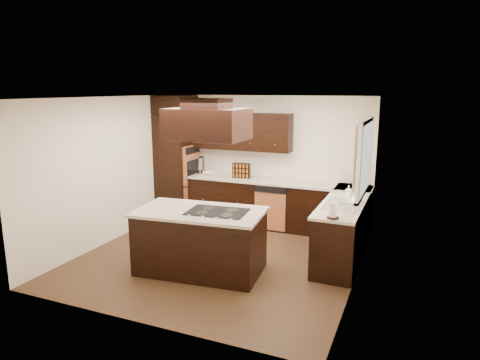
# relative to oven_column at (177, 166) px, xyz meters

# --- Properties ---
(floor) EXTENTS (4.20, 4.20, 0.02)m
(floor) POSITION_rel_oven_column_xyz_m (1.78, -1.71, -1.07)
(floor) COLOR brown
(floor) RESTS_ON ground
(ceiling) EXTENTS (4.20, 4.20, 0.02)m
(ceiling) POSITION_rel_oven_column_xyz_m (1.78, -1.71, 1.45)
(ceiling) COLOR silver
(ceiling) RESTS_ON ground
(wall_back) EXTENTS (4.20, 0.02, 2.50)m
(wall_back) POSITION_rel_oven_column_xyz_m (1.78, 0.40, 0.19)
(wall_back) COLOR white
(wall_back) RESTS_ON ground
(wall_front) EXTENTS (4.20, 0.02, 2.50)m
(wall_front) POSITION_rel_oven_column_xyz_m (1.78, -3.81, 0.19)
(wall_front) COLOR white
(wall_front) RESTS_ON ground
(wall_left) EXTENTS (0.02, 4.20, 2.50)m
(wall_left) POSITION_rel_oven_column_xyz_m (-0.33, -1.71, 0.19)
(wall_left) COLOR white
(wall_left) RESTS_ON ground
(wall_right) EXTENTS (0.02, 4.20, 2.50)m
(wall_right) POSITION_rel_oven_column_xyz_m (3.88, -1.71, 0.19)
(wall_right) COLOR white
(wall_right) RESTS_ON ground
(oven_column) EXTENTS (0.65, 0.75, 2.12)m
(oven_column) POSITION_rel_oven_column_xyz_m (0.00, 0.00, 0.00)
(oven_column) COLOR black
(oven_column) RESTS_ON floor
(wall_oven_face) EXTENTS (0.05, 0.62, 0.78)m
(wall_oven_face) POSITION_rel_oven_column_xyz_m (0.35, 0.00, 0.06)
(wall_oven_face) COLOR #C16B40
(wall_oven_face) RESTS_ON oven_column
(base_cabinets_back) EXTENTS (2.93, 0.60, 0.88)m
(base_cabinets_back) POSITION_rel_oven_column_xyz_m (1.81, 0.09, -0.62)
(base_cabinets_back) COLOR black
(base_cabinets_back) RESTS_ON floor
(base_cabinets_right) EXTENTS (0.60, 2.40, 0.88)m
(base_cabinets_right) POSITION_rel_oven_column_xyz_m (3.58, -0.80, -0.62)
(base_cabinets_right) COLOR black
(base_cabinets_right) RESTS_ON floor
(countertop_back) EXTENTS (2.93, 0.63, 0.04)m
(countertop_back) POSITION_rel_oven_column_xyz_m (1.81, 0.08, -0.16)
(countertop_back) COLOR beige
(countertop_back) RESTS_ON base_cabinets_back
(countertop_right) EXTENTS (0.63, 2.40, 0.04)m
(countertop_right) POSITION_rel_oven_column_xyz_m (3.56, -0.80, -0.16)
(countertop_right) COLOR beige
(countertop_right) RESTS_ON base_cabinets_right
(upper_cabinets) EXTENTS (2.00, 0.34, 0.72)m
(upper_cabinets) POSITION_rel_oven_column_xyz_m (1.34, 0.23, 0.75)
(upper_cabinets) COLOR black
(upper_cabinets) RESTS_ON wall_back
(dishwasher_front) EXTENTS (0.60, 0.05, 0.72)m
(dishwasher_front) POSITION_rel_oven_column_xyz_m (2.10, -0.20, -0.66)
(dishwasher_front) COLOR #C16B40
(dishwasher_front) RESTS_ON floor
(window_frame) EXTENTS (0.06, 1.32, 1.12)m
(window_frame) POSITION_rel_oven_column_xyz_m (3.85, -1.16, 0.59)
(window_frame) COLOR white
(window_frame) RESTS_ON wall_right
(window_pane) EXTENTS (0.00, 1.20, 1.00)m
(window_pane) POSITION_rel_oven_column_xyz_m (3.87, -1.16, 0.59)
(window_pane) COLOR white
(window_pane) RESTS_ON wall_right
(curtain_left) EXTENTS (0.02, 0.34, 0.90)m
(curtain_left) POSITION_rel_oven_column_xyz_m (3.79, -1.57, 0.64)
(curtain_left) COLOR beige
(curtain_left) RESTS_ON wall_right
(curtain_right) EXTENTS (0.02, 0.34, 0.90)m
(curtain_right) POSITION_rel_oven_column_xyz_m (3.79, -0.74, 0.64)
(curtain_right) COLOR beige
(curtain_right) RESTS_ON wall_right
(sink_rim) EXTENTS (0.52, 0.84, 0.01)m
(sink_rim) POSITION_rel_oven_column_xyz_m (3.58, -1.16, -0.14)
(sink_rim) COLOR silver
(sink_rim) RESTS_ON countertop_right
(island) EXTENTS (1.85, 1.14, 0.88)m
(island) POSITION_rel_oven_column_xyz_m (1.73, -2.26, -0.62)
(island) COLOR black
(island) RESTS_ON floor
(island_top) EXTENTS (1.92, 1.21, 0.04)m
(island_top) POSITION_rel_oven_column_xyz_m (1.73, -2.26, -0.16)
(island_top) COLOR beige
(island_top) RESTS_ON island
(cooktop) EXTENTS (0.89, 0.64, 0.01)m
(cooktop) POSITION_rel_oven_column_xyz_m (2.00, -2.23, -0.13)
(cooktop) COLOR black
(cooktop) RESTS_ON island_top
(range_hood) EXTENTS (1.05, 0.72, 0.42)m
(range_hood) POSITION_rel_oven_column_xyz_m (1.88, -2.25, 1.10)
(range_hood) COLOR black
(range_hood) RESTS_ON ceiling
(hood_duct) EXTENTS (0.55, 0.50, 0.13)m
(hood_duct) POSITION_rel_oven_column_xyz_m (1.88, -2.25, 1.38)
(hood_duct) COLOR black
(hood_duct) RESTS_ON ceiling
(blender_base) EXTENTS (0.15, 0.15, 0.10)m
(blender_base) POSITION_rel_oven_column_xyz_m (0.58, -0.01, -0.09)
(blender_base) COLOR silver
(blender_base) RESTS_ON countertop_back
(blender_pitcher) EXTENTS (0.13, 0.13, 0.26)m
(blender_pitcher) POSITION_rel_oven_column_xyz_m (0.58, -0.01, 0.09)
(blender_pitcher) COLOR silver
(blender_pitcher) RESTS_ON blender_base
(spice_rack) EXTENTS (0.36, 0.14, 0.29)m
(spice_rack) POSITION_rel_oven_column_xyz_m (1.41, 0.06, 0.01)
(spice_rack) COLOR black
(spice_rack) RESTS_ON countertop_back
(mixing_bowl) EXTENTS (0.30, 0.30, 0.06)m
(mixing_bowl) POSITION_rel_oven_column_xyz_m (0.71, 0.08, -0.11)
(mixing_bowl) COLOR white
(mixing_bowl) RESTS_ON countertop_back
(soap_bottle) EXTENTS (0.09, 0.10, 0.17)m
(soap_bottle) POSITION_rel_oven_column_xyz_m (3.57, -0.57, -0.05)
(soap_bottle) COLOR white
(soap_bottle) RESTS_ON countertop_right
(paper_towel) EXTENTS (0.12, 0.12, 0.22)m
(paper_towel) POSITION_rel_oven_column_xyz_m (3.56, -1.90, -0.03)
(paper_towel) COLOR white
(paper_towel) RESTS_ON countertop_right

